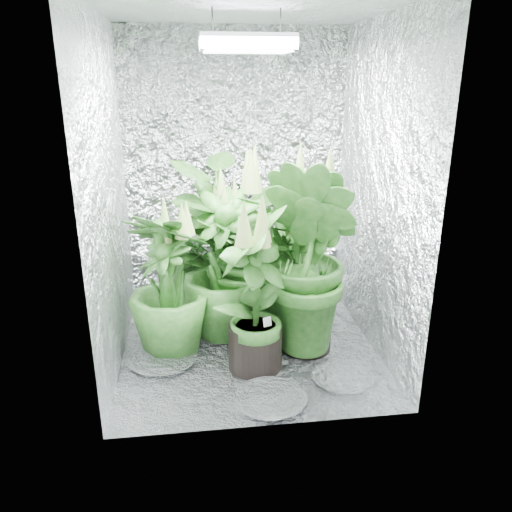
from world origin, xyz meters
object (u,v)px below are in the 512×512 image
Objects in this scene: plant_h at (222,267)px; plant_f at (255,293)px; plant_e at (255,246)px; circulation_fan at (317,285)px; plant_d at (169,287)px; plant_b at (212,252)px; plant_c at (292,269)px; grow_lamp at (247,43)px; plant_g at (309,259)px; plant_a at (191,256)px.

plant_f is at bearing -69.60° from plant_h.
plant_e reaches higher than circulation_fan.
plant_e reaches higher than plant_h.
plant_d reaches higher than circulation_fan.
plant_d is 1.29m from circulation_fan.
plant_f is at bearing -73.29° from plant_b.
circulation_fan is at bearing 50.34° from plant_c.
plant_h is (-0.15, 0.18, -1.34)m from grow_lamp.
plant_g is (0.37, -0.07, -1.21)m from grow_lamp.
plant_f is 0.83× the size of plant_g.
plant_g is at bearing 27.10° from plant_f.
plant_a is 1.04× the size of plant_c.
plant_h is (-0.16, 0.43, 0.00)m from plant_f.
plant_e is (0.43, -0.34, 0.18)m from plant_a.
circulation_fan is at bearing 11.05° from plant_b.
grow_lamp is 0.45× the size of plant_b.
plant_d is at bearing -179.50° from grow_lamp.
plant_g is 0.58m from plant_h.
plant_a is 0.72× the size of plant_g.
plant_a is 0.26m from plant_b.
plant_c is at bearing -139.84° from circulation_fan.
circulation_fan is at bearing 29.51° from plant_d.
plant_g is (0.29, -0.36, 0.02)m from plant_e.
plant_a is 0.96m from plant_f.
grow_lamp is at bearing -61.02° from plant_a.
plant_d is 0.66m from plant_e.
plant_f is 1.10m from circulation_fan.
plant_b reaches higher than plant_h.
plant_c is (0.69, -0.35, -0.00)m from plant_a.
plant_a is 1.00m from circulation_fan.
plant_b reaches higher than circulation_fan.
grow_lamp reaches higher than plant_g.
plant_b reaches higher than plant_f.
plant_a is 0.66m from plant_d.
plant_h is at bearing -167.27° from plant_c.
plant_e is 0.27m from plant_h.
plant_f is (-0.07, -0.55, -0.11)m from plant_e.
grow_lamp is 1.36m from plant_h.
plant_b is 1.10× the size of plant_d.
plant_f is (-0.33, -0.54, 0.07)m from plant_c.
plant_a is at bearing 135.60° from plant_g.
grow_lamp is 0.53× the size of plant_a.
plant_c is 2.63× the size of circulation_fan.
plant_a is 0.51m from plant_h.
plant_b is 0.78× the size of plant_e.
grow_lamp is 1.48m from plant_c.
grow_lamp is 1.41m from plant_b.
grow_lamp is 1.27m from plant_g.
plant_d is 0.96× the size of plant_h.
plant_h is (0.34, 0.19, 0.04)m from plant_d.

